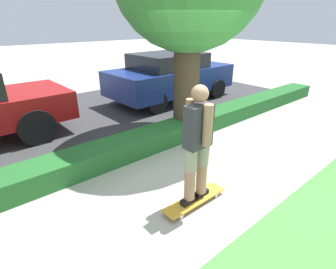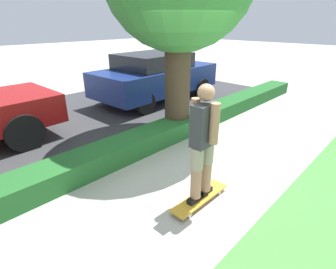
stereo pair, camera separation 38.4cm
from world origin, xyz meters
TOP-DOWN VIEW (x-y plane):
  - ground_plane at (0.00, 0.00)m, footprint 60.00×60.00m
  - street_asphalt at (0.00, 4.20)m, footprint 13.34×5.00m
  - hedge_row at (0.00, 1.60)m, footprint 13.34×0.60m
  - skateboard at (-0.36, -0.23)m, footprint 1.01×0.24m
  - skater_person at (-0.36, -0.23)m, footprint 0.48×0.41m
  - parked_car_middle at (2.86, 4.03)m, footprint 4.09×1.98m

SIDE VIEW (x-z plane):
  - ground_plane at x=0.00m, z-range 0.00..0.00m
  - street_asphalt at x=0.00m, z-range 0.00..0.01m
  - skateboard at x=-0.36m, z-range 0.03..0.11m
  - hedge_row at x=0.00m, z-range 0.00..0.36m
  - parked_car_middle at x=2.86m, z-range 0.04..1.49m
  - skater_person at x=-0.36m, z-range 0.14..1.73m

